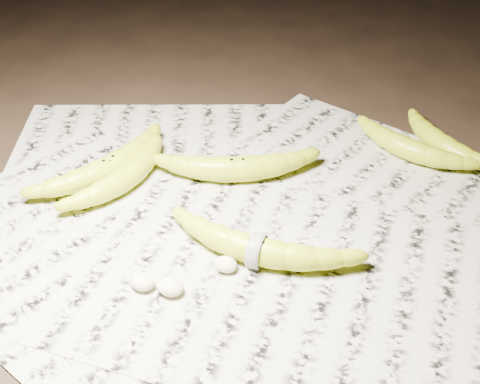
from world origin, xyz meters
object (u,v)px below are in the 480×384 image
at_px(banana_upper_a, 408,146).
at_px(banana_upper_b, 441,141).
at_px(banana_left_a, 108,166).
at_px(banana_left_b, 126,176).
at_px(banana_taped, 257,248).
at_px(banana_center, 237,167).

relative_size(banana_upper_a, banana_upper_b, 1.08).
relative_size(banana_left_a, banana_upper_b, 1.29).
relative_size(banana_left_b, banana_taped, 0.80).
bearing_deg(banana_center, banana_upper_a, 8.92).
bearing_deg(banana_center, banana_taped, -85.39).
bearing_deg(banana_left_b, banana_taped, -94.92).
distance_m(banana_left_b, banana_taped, 0.26).
distance_m(banana_taped, banana_upper_b, 0.41).
bearing_deg(banana_upper_b, banana_taped, -80.20).
relative_size(banana_left_a, banana_upper_a, 1.20).
xyz_separation_m(banana_center, banana_upper_b, (0.28, 0.20, -0.00)).
bearing_deg(banana_upper_a, banana_taped, -95.37).
height_order(banana_taped, banana_upper_a, banana_taped).
height_order(banana_center, banana_upper_b, banana_center).
height_order(banana_left_a, banana_taped, same).
distance_m(banana_center, banana_taped, 0.19).
bearing_deg(banana_upper_a, banana_center, -127.49).
height_order(banana_upper_a, banana_upper_b, same).
bearing_deg(banana_upper_b, banana_upper_a, -104.92).
height_order(banana_left_b, banana_upper_b, banana_left_b).
bearing_deg(banana_left_a, banana_upper_a, -38.62).
distance_m(banana_left_a, banana_upper_a, 0.48).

